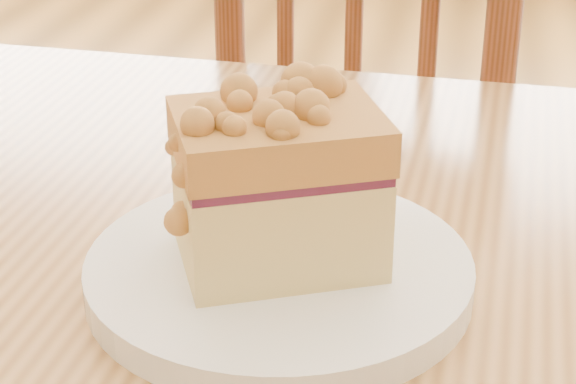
{
  "coord_description": "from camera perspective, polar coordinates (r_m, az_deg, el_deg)",
  "views": [
    {
      "loc": [
        -0.08,
        -0.32,
        1.08
      ],
      "look_at": [
        -0.19,
        0.23,
        0.8
      ],
      "focal_mm": 62.0,
      "sensor_mm": 36.0,
      "label": 1
    }
  ],
  "objects": [
    {
      "name": "cake_slice",
      "position": [
        0.59,
        -0.7,
        0.74
      ],
      "size": [
        0.15,
        0.13,
        0.11
      ],
      "rotation": [
        0.0,
        0.0,
        0.42
      ],
      "color": "tan",
      "rests_on": "plate"
    },
    {
      "name": "plate",
      "position": [
        0.62,
        -0.52,
        -4.71
      ],
      "size": [
        0.24,
        0.24,
        0.02
      ],
      "color": "white",
      "rests_on": "cafe_table_main"
    },
    {
      "name": "cafe_chair_main",
      "position": [
        1.33,
        6.71,
        -1.18
      ],
      "size": [
        0.55,
        0.55,
        0.93
      ],
      "rotation": [
        0.0,
        0.0,
        2.74
      ],
      "color": "brown",
      "rests_on": "ground"
    }
  ]
}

